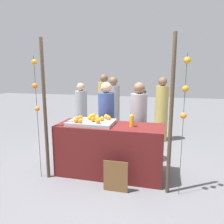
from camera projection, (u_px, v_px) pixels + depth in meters
name	position (u px, v px, depth m)	size (l,w,h in m)	color
ground_plane	(110.00, 173.00, 3.93)	(24.00, 24.00, 0.00)	slate
stall_counter	(110.00, 150.00, 3.85)	(1.84, 0.70, 0.90)	#5B1919
orange_tray	(91.00, 122.00, 3.82)	(0.79, 0.55, 0.06)	#9EA0A5
orange_0	(102.00, 119.00, 3.79)	(0.08, 0.08, 0.08)	orange
orange_1	(97.00, 117.00, 3.93)	(0.07, 0.07, 0.07)	orange
orange_2	(89.00, 118.00, 3.87)	(0.07, 0.07, 0.07)	orange
orange_3	(93.00, 119.00, 3.74)	(0.08, 0.08, 0.08)	orange
orange_4	(80.00, 118.00, 3.87)	(0.08, 0.08, 0.08)	orange
orange_5	(77.00, 119.00, 3.75)	(0.09, 0.09, 0.09)	orange
orange_6	(93.00, 116.00, 4.02)	(0.09, 0.09, 0.09)	orange
orange_7	(91.00, 117.00, 3.96)	(0.08, 0.08, 0.08)	orange
orange_8	(98.00, 121.00, 3.61)	(0.09, 0.09, 0.09)	orange
orange_9	(76.00, 121.00, 3.66)	(0.07, 0.07, 0.07)	orange
orange_10	(80.00, 121.00, 3.64)	(0.08, 0.08, 0.08)	orange
orange_11	(109.00, 118.00, 3.86)	(0.08, 0.08, 0.08)	orange
orange_12	(106.00, 117.00, 3.95)	(0.08, 0.08, 0.08)	orange
orange_13	(97.00, 118.00, 3.83)	(0.07, 0.07, 0.07)	orange
juice_bottle	(132.00, 121.00, 3.63)	(0.08, 0.08, 0.21)	orange
chalkboard_sign	(116.00, 177.00, 3.30)	(0.38, 0.03, 0.50)	brown
vendor_left	(106.00, 124.00, 4.43)	(0.32, 0.32, 1.61)	#384C8C
vendor_right	(138.00, 126.00, 4.28)	(0.32, 0.32, 1.61)	#99999E
crowd_person_0	(161.00, 112.00, 5.68)	(0.33, 0.33, 1.66)	tan
crowd_person_1	(81.00, 114.00, 5.69)	(0.30, 0.30, 1.52)	#99999E
crowd_person_2	(104.00, 106.00, 6.45)	(0.34, 0.34, 1.72)	tan
crowd_person_3	(113.00, 111.00, 5.70)	(0.34, 0.34, 1.67)	#99999E
crowd_person_4	(140.00, 113.00, 5.89)	(0.30, 0.30, 1.50)	#333338
canopy_post_left	(45.00, 111.00, 3.58)	(0.06, 0.06, 2.33)	#473828
canopy_post_right	(171.00, 117.00, 3.10)	(0.06, 0.06, 2.33)	#473828
garland_strand_left	(35.00, 88.00, 3.53)	(0.09, 0.10, 2.06)	#2D4C23
garland_strand_right	(185.00, 91.00, 2.97)	(0.09, 0.10, 2.06)	#2D4C23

